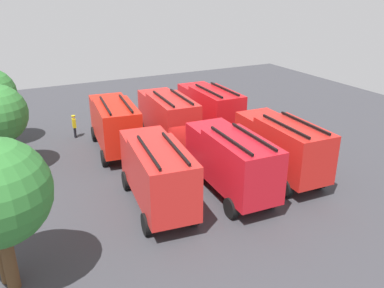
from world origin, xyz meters
TOP-DOWN VIEW (x-y plane):
  - ground_plane at (0.00, 0.00)m, footprint 53.32×53.32m
  - fire_truck_0 at (-4.23, -4.01)m, footprint 7.30×3.01m
  - fire_truck_1 at (4.69, -3.96)m, footprint 7.26×2.91m
  - fire_truck_2 at (-4.72, -0.07)m, footprint 7.31×3.03m
  - fire_truck_3 at (4.18, -0.09)m, footprint 7.33×3.11m
  - fire_truck_4 at (-4.24, 4.22)m, footprint 7.43×3.42m
  - fire_truck_5 at (4.40, 3.94)m, footprint 7.43×3.40m
  - firefighter_0 at (8.50, 6.04)m, footprint 0.42×0.30m
  - firefighter_1 at (-1.76, -7.34)m, footprint 0.43×0.48m
  - traffic_cone_0 at (-0.00, -5.19)m, footprint 0.39×0.39m
  - traffic_cone_1 at (6.46, 1.66)m, footprint 0.40×0.40m
  - traffic_cone_2 at (6.51, -5.72)m, footprint 0.43×0.43m

SIDE VIEW (x-z plane):
  - ground_plane at x=0.00m, z-range 0.00..0.00m
  - traffic_cone_0 at x=0.00m, z-range 0.00..0.56m
  - traffic_cone_1 at x=6.46m, z-range 0.00..0.57m
  - traffic_cone_2 at x=6.51m, z-range 0.00..0.62m
  - firefighter_1 at x=-1.76m, z-range 0.09..1.71m
  - firefighter_0 at x=8.50m, z-range 0.12..1.94m
  - fire_truck_0 at x=-4.23m, z-range 0.21..4.09m
  - fire_truck_1 at x=4.69m, z-range 0.21..4.09m
  - fire_truck_2 at x=-4.72m, z-range 0.21..4.09m
  - fire_truck_3 at x=4.18m, z-range 0.21..4.09m
  - fire_truck_4 at x=-4.24m, z-range 0.21..4.09m
  - fire_truck_5 at x=4.40m, z-range 0.21..4.09m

